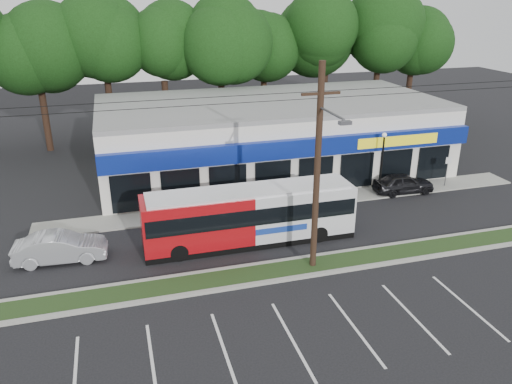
{
  "coord_description": "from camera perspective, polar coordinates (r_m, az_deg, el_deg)",
  "views": [
    {
      "loc": [
        -5.71,
        -19.0,
        12.64
      ],
      "look_at": [
        1.23,
        5.0,
        2.66
      ],
      "focal_mm": 35.0,
      "sensor_mm": 36.0,
      "label": 1
    }
  ],
  "objects": [
    {
      "name": "pedestrian_a",
      "position": [
        30.07,
        0.06,
        -1.4
      ],
      "size": [
        0.7,
        0.67,
        1.61
      ],
      "primitive_type": "imported",
      "rotation": [
        0.0,
        0.0,
        3.83
      ],
      "color": "silver",
      "rests_on": "ground"
    },
    {
      "name": "strip_mall",
      "position": [
        38.0,
        1.63,
        6.53
      ],
      "size": [
        25.0,
        12.55,
        5.3
      ],
      "color": "silver",
      "rests_on": "ground"
    },
    {
      "name": "pedestrian_b",
      "position": [
        29.68,
        6.72,
        -1.73
      ],
      "size": [
        1.01,
        0.88,
        1.76
      ],
      "primitive_type": "imported",
      "rotation": [
        0.0,
        0.0,
        2.85
      ],
      "color": "beige",
      "rests_on": "ground"
    },
    {
      "name": "sidewalk",
      "position": [
        32.51,
        4.44,
        -1.08
      ],
      "size": [
        32.0,
        2.2,
        0.1
      ],
      "primitive_type": "cube",
      "color": "#9E9E93",
      "rests_on": "ground"
    },
    {
      "name": "curb_south",
      "position": [
        23.61,
        0.41,
        -10.4
      ],
      "size": [
        40.0,
        0.25,
        0.14
      ],
      "primitive_type": "cube",
      "color": "#9E9E93",
      "rests_on": "ground"
    },
    {
      "name": "metrobus",
      "position": [
        26.74,
        -0.72,
        -2.55
      ],
      "size": [
        11.44,
        2.45,
        3.07
      ],
      "rotation": [
        0.0,
        0.0,
        -0.0
      ],
      "color": "#AA0D12",
      "rests_on": "ground"
    },
    {
      "name": "tree_line",
      "position": [
        46.23,
        -4.1,
        16.48
      ],
      "size": [
        46.76,
        6.76,
        11.83
      ],
      "color": "black",
      "rests_on": "ground"
    },
    {
      "name": "sign_post",
      "position": [
        36.8,
        21.04,
        2.75
      ],
      "size": [
        0.45,
        0.1,
        2.23
      ],
      "color": "#59595E",
      "rests_on": "ground"
    },
    {
      "name": "lamp_post",
      "position": [
        33.93,
        14.25,
        4.0
      ],
      "size": [
        0.3,
        0.3,
        4.25
      ],
      "color": "black",
      "rests_on": "ground"
    },
    {
      "name": "ground",
      "position": [
        23.52,
        0.52,
        -10.73
      ],
      "size": [
        120.0,
        120.0,
        0.0
      ],
      "primitive_type": "plane",
      "color": "black",
      "rests_on": "ground"
    },
    {
      "name": "utility_pole",
      "position": [
        22.85,
        6.73,
        3.18
      ],
      "size": [
        50.0,
        2.77,
        10.0
      ],
      "color": "black",
      "rests_on": "ground"
    },
    {
      "name": "car_silver",
      "position": [
        27.09,
        -21.46,
        -5.92
      ],
      "size": [
        4.59,
        1.83,
        1.49
      ],
      "primitive_type": "imported",
      "rotation": [
        0.0,
        0.0,
        1.51
      ],
      "color": "#ACAEB4",
      "rests_on": "ground"
    },
    {
      "name": "car_dark",
      "position": [
        35.14,
        16.5,
        0.97
      ],
      "size": [
        4.16,
        1.88,
        1.39
      ],
      "primitive_type": "imported",
      "rotation": [
        0.0,
        0.0,
        1.51
      ],
      "color": "black",
      "rests_on": "ground"
    },
    {
      "name": "grass_strip",
      "position": [
        24.31,
        -0.16,
        -9.4
      ],
      "size": [
        40.0,
        1.6,
        0.12
      ],
      "primitive_type": "cube",
      "color": "#253817",
      "rests_on": "ground"
    },
    {
      "name": "curb_north",
      "position": [
        25.01,
        -0.7,
        -8.41
      ],
      "size": [
        40.0,
        0.25,
        0.14
      ],
      "primitive_type": "cube",
      "color": "#9E9E93",
      "rests_on": "ground"
    }
  ]
}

